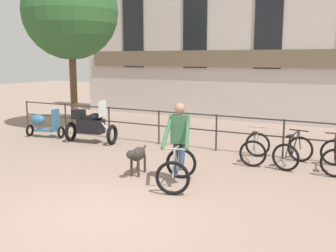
% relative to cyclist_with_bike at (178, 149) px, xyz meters
% --- Properties ---
extents(ground_plane, '(60.00, 60.00, 0.00)m').
position_rel_cyclist_with_bike_xyz_m(ground_plane, '(-0.39, -1.98, -0.76)').
color(ground_plane, gray).
extents(canal_railing, '(15.05, 0.05, 1.05)m').
position_rel_cyclist_with_bike_xyz_m(canal_railing, '(-0.39, 3.22, -0.05)').
color(canal_railing, '#2D2B28').
rests_on(canal_railing, ground_plane).
extents(building_facade, '(18.00, 0.72, 8.15)m').
position_rel_cyclist_with_bike_xyz_m(building_facade, '(-0.39, 9.01, 3.29)').
color(building_facade, beige).
rests_on(building_facade, ground_plane).
extents(cyclist_with_bike, '(1.00, 1.32, 1.70)m').
position_rel_cyclist_with_bike_xyz_m(cyclist_with_bike, '(0.00, 0.00, 0.00)').
color(cyclist_with_bike, black).
rests_on(cyclist_with_bike, ground_plane).
extents(dog, '(0.36, 1.03, 0.66)m').
position_rel_cyclist_with_bike_xyz_m(dog, '(-1.11, 0.15, -0.30)').
color(dog, '#332D28').
rests_on(dog, ground_plane).
extents(parked_motorcycle, '(1.66, 0.85, 1.35)m').
position_rel_cyclist_with_bike_xyz_m(parked_motorcycle, '(-4.24, 2.38, -0.20)').
color(parked_motorcycle, black).
rests_on(parked_motorcycle, ground_plane).
extents(parked_bicycle_near_lamp, '(0.83, 1.20, 0.86)m').
position_rel_cyclist_with_bike_xyz_m(parked_bicycle_near_lamp, '(0.92, 2.56, -0.41)').
color(parked_bicycle_near_lamp, black).
rests_on(parked_bicycle_near_lamp, ground_plane).
extents(parked_bicycle_mid_left, '(0.82, 1.20, 0.86)m').
position_rel_cyclist_with_bike_xyz_m(parked_bicycle_mid_left, '(1.86, 2.56, -0.41)').
color(parked_bicycle_mid_left, black).
rests_on(parked_bicycle_mid_left, ground_plane).
extents(parked_bicycle_mid_right, '(0.79, 1.18, 0.86)m').
position_rel_cyclist_with_bike_xyz_m(parked_bicycle_mid_right, '(2.81, 2.56, -0.41)').
color(parked_bicycle_mid_right, black).
rests_on(parked_bicycle_mid_right, ground_plane).
extents(parked_scooter, '(1.33, 0.65, 0.96)m').
position_rel_cyclist_with_bike_xyz_m(parked_scooter, '(-6.21, 2.37, -0.30)').
color(parked_scooter, black).
rests_on(parked_scooter, ground_plane).
extents(tree_canalside_left, '(3.49, 3.49, 6.05)m').
position_rel_cyclist_with_bike_xyz_m(tree_canalside_left, '(-6.56, 4.30, 3.53)').
color(tree_canalside_left, brown).
rests_on(tree_canalside_left, ground_plane).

